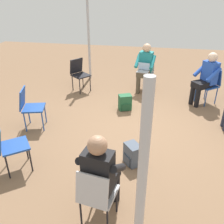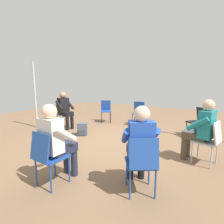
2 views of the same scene
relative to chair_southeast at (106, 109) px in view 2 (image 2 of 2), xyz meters
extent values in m
plane|color=brown|center=(-1.57, 1.75, -0.50)|extent=(14.00, 14.00, 0.00)
cube|color=#1E4799|center=(-0.04, 0.06, -0.06)|extent=(0.56, 0.56, 0.03)
cylinder|color=black|center=(-0.28, 0.09, -0.29)|extent=(0.02, 0.02, 0.42)
cylinder|color=black|center=(-0.01, 0.30, -0.29)|extent=(0.02, 0.02, 0.42)
cylinder|color=black|center=(-0.08, -0.18, -0.29)|extent=(0.02, 0.02, 0.42)
cylinder|color=black|center=(0.19, 0.03, -0.29)|extent=(0.02, 0.02, 0.42)
cube|color=#1E4799|center=(0.07, -0.09, 0.15)|extent=(0.36, 0.31, 0.40)
cube|color=#B7B7BC|center=(0.67, 1.53, -0.06)|extent=(0.46, 0.46, 0.03)
cylinder|color=black|center=(0.47, 1.40, -0.29)|extent=(0.02, 0.02, 0.42)
cylinder|color=black|center=(0.53, 1.73, -0.29)|extent=(0.02, 0.02, 0.42)
cylinder|color=black|center=(0.81, 1.34, -0.29)|extent=(0.02, 0.02, 0.42)
cylinder|color=black|center=(0.87, 1.67, -0.29)|extent=(0.02, 0.02, 0.42)
cube|color=#B7B7BC|center=(0.86, 1.50, 0.15)|extent=(0.16, 0.39, 0.40)
cube|color=black|center=(-3.28, 0.17, -0.06)|extent=(0.56, 0.56, 0.03)
cylinder|color=black|center=(-3.30, 0.41, -0.29)|extent=(0.02, 0.02, 0.42)
cylinder|color=black|center=(-3.04, 0.19, -0.29)|extent=(0.02, 0.02, 0.42)
cylinder|color=black|center=(-3.52, 0.14, -0.29)|extent=(0.02, 0.02, 0.42)
cylinder|color=black|center=(-3.25, -0.07, -0.29)|extent=(0.02, 0.02, 0.42)
cube|color=black|center=(-3.40, 0.02, 0.15)|extent=(0.35, 0.31, 0.40)
cube|color=#1E4799|center=(-1.90, 3.93, -0.06)|extent=(0.41, 0.41, 0.03)
cylinder|color=#1E4799|center=(-1.73, 3.76, -0.29)|extent=(0.02, 0.02, 0.42)
cylinder|color=#1E4799|center=(-2.07, 3.76, -0.29)|extent=(0.02, 0.02, 0.42)
cylinder|color=#1E4799|center=(-1.73, 4.10, -0.29)|extent=(0.02, 0.02, 0.42)
cylinder|color=#1E4799|center=(-2.07, 4.10, -0.29)|extent=(0.02, 0.02, 0.42)
cube|color=#1E4799|center=(-1.91, 4.12, 0.15)|extent=(0.38, 0.10, 0.40)
cube|color=#1E4799|center=(-1.29, -0.22, -0.06)|extent=(0.49, 0.49, 0.03)
cylinder|color=#1E4799|center=(-1.50, -0.10, -0.29)|extent=(0.02, 0.02, 0.42)
cylinder|color=#1E4799|center=(-1.17, -0.01, -0.29)|extent=(0.02, 0.02, 0.42)
cylinder|color=#1E4799|center=(-1.41, -0.43, -0.29)|extent=(0.02, 0.02, 0.42)
cylinder|color=#1E4799|center=(-1.08, -0.34, -0.29)|extent=(0.02, 0.02, 0.42)
cube|color=#1E4799|center=(-1.24, -0.40, 0.15)|extent=(0.39, 0.19, 0.40)
cube|color=#B7B7BC|center=(-3.71, 1.84, -0.06)|extent=(0.47, 0.47, 0.03)
cylinder|color=#B7B7BC|center=(-3.51, 1.98, -0.29)|extent=(0.02, 0.02, 0.42)
cylinder|color=#B7B7BC|center=(-3.57, 1.64, -0.29)|extent=(0.02, 0.02, 0.42)
cylinder|color=#B7B7BC|center=(-3.84, 2.04, -0.29)|extent=(0.02, 0.02, 0.42)
cylinder|color=#B7B7BC|center=(-3.91, 1.71, -0.29)|extent=(0.02, 0.02, 0.42)
cube|color=#B7B7BC|center=(-3.90, 1.88, 0.15)|extent=(0.16, 0.39, 0.40)
cube|color=#1E4799|center=(-3.08, 3.35, -0.06)|extent=(0.56, 0.56, 0.03)
cylinder|color=#1E4799|center=(-2.84, 3.32, -0.29)|extent=(0.02, 0.02, 0.42)
cylinder|color=#1E4799|center=(-3.12, 3.12, -0.29)|extent=(0.02, 0.02, 0.42)
cylinder|color=#1E4799|center=(-3.05, 3.59, -0.29)|extent=(0.02, 0.02, 0.42)
cylinder|color=#1E4799|center=(-3.32, 3.39, -0.29)|extent=(0.02, 0.02, 0.42)
cube|color=#1E4799|center=(-3.20, 3.51, 0.15)|extent=(0.36, 0.30, 0.40)
cylinder|color=#4C4233|center=(-3.34, 1.86, -0.27)|extent=(0.11, 0.11, 0.45)
cylinder|color=#4C4233|center=(-3.37, 1.69, -0.27)|extent=(0.11, 0.11, 0.45)
cube|color=#4C4233|center=(-3.52, 1.81, 0.01)|extent=(0.47, 0.37, 0.14)
cube|color=teal|center=(-3.71, 1.84, 0.27)|extent=(0.28, 0.38, 0.52)
sphere|color=#DBAD89|center=(-3.71, 1.84, 0.63)|extent=(0.22, 0.22, 0.22)
cylinder|color=teal|center=(-3.57, 2.02, 0.30)|extent=(0.41, 0.16, 0.31)
cylinder|color=teal|center=(-3.65, 1.63, 0.30)|extent=(0.41, 0.16, 0.31)
cube|color=#9EA0A5|center=(-3.41, 1.79, 0.09)|extent=(0.27, 0.34, 0.02)
cube|color=#B2D1F2|center=(-3.52, 1.81, 0.20)|extent=(0.11, 0.30, 0.20)
cylinder|color=black|center=(-2.80, 3.12, -0.27)|extent=(0.11, 0.11, 0.45)
cylinder|color=black|center=(-2.94, 3.01, -0.27)|extent=(0.11, 0.11, 0.45)
cube|color=black|center=(-2.97, 3.20, 0.01)|extent=(0.49, 0.52, 0.14)
cube|color=blue|center=(-3.08, 3.35, 0.27)|extent=(0.40, 0.38, 0.52)
sphere|color=beige|center=(-3.08, 3.35, 0.63)|extent=(0.22, 0.22, 0.22)
cylinder|color=blue|center=(-2.86, 3.39, 0.30)|extent=(0.31, 0.37, 0.31)
cylinder|color=blue|center=(-3.18, 3.15, 0.30)|extent=(0.31, 0.37, 0.31)
cylinder|color=black|center=(0.30, 1.51, -0.27)|extent=(0.11, 0.11, 0.45)
cylinder|color=black|center=(0.33, 1.68, -0.27)|extent=(0.11, 0.11, 0.45)
cube|color=black|center=(0.48, 1.57, 0.01)|extent=(0.47, 0.37, 0.14)
cube|color=black|center=(0.67, 1.53, 0.27)|extent=(0.28, 0.37, 0.52)
sphere|color=#A87A5B|center=(0.67, 1.53, 0.63)|extent=(0.22, 0.22, 0.22)
cylinder|color=black|center=(0.54, 1.35, 0.30)|extent=(0.41, 0.16, 0.31)
cylinder|color=black|center=(0.60, 1.75, 0.30)|extent=(0.41, 0.16, 0.31)
cylinder|color=#23283D|center=(-1.80, 3.57, -0.27)|extent=(0.11, 0.11, 0.45)
cylinder|color=#23283D|center=(-1.98, 3.57, -0.27)|extent=(0.11, 0.11, 0.45)
cube|color=#23283D|center=(-1.90, 3.74, 0.01)|extent=(0.31, 0.43, 0.14)
cube|color=silver|center=(-1.90, 3.93, 0.27)|extent=(0.34, 0.23, 0.52)
sphere|color=beige|center=(-1.90, 3.93, 0.63)|extent=(0.22, 0.22, 0.22)
cylinder|color=silver|center=(-1.70, 3.83, 0.30)|extent=(0.10, 0.40, 0.31)
cylinder|color=silver|center=(-2.10, 3.82, 0.30)|extent=(0.10, 0.40, 0.31)
cube|color=#235B38|center=(-2.38, 1.47, -0.32)|extent=(0.29, 0.33, 0.36)
cube|color=#1C492C|center=(-2.38, 1.47, -0.40)|extent=(0.30, 0.27, 0.16)
cube|color=#475160|center=(-0.48, 1.83, -0.32)|extent=(0.34, 0.33, 0.36)
cube|color=#39414D|center=(-0.48, 1.83, -0.40)|extent=(0.31, 0.32, 0.16)
cylinder|color=#B2B2B7|center=(1.48, 2.04, 0.62)|extent=(0.07, 0.07, 2.23)
camera|label=1|loc=(2.78, 2.06, 2.19)|focal=40.00mm
camera|label=2|loc=(-4.05, 5.46, 1.04)|focal=28.00mm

